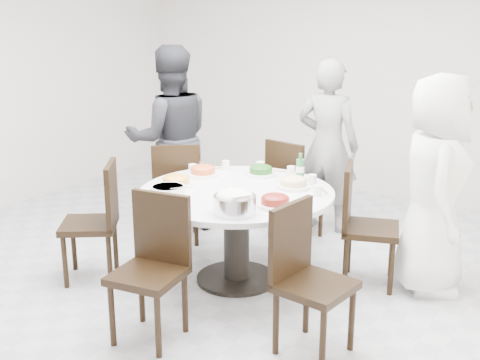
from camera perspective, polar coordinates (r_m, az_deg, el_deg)
The scene contains 22 objects.
floor at distance 4.87m, azimuth -2.73°, elevation -9.53°, with size 6.00×6.00×0.01m, color #BABABF.
wall_back at distance 7.08m, azimuth 11.62°, elevation 9.98°, with size 6.00×0.01×2.80m, color silver.
dining_table at distance 4.73m, azimuth -0.33°, elevation -5.33°, with size 1.50×1.50×0.75m, color white.
chair_ne at distance 4.76m, azimuth 12.32°, elevation -4.32°, with size 0.42×0.42×0.95m, color black.
chair_n at distance 5.63m, azimuth 5.36°, elevation -0.85°, with size 0.42×0.42×0.95m, color black.
chair_nw at distance 5.56m, azimuth -6.05°, elevation -1.07°, with size 0.42×0.42×0.95m, color black.
chair_sw at distance 4.89m, azimuth -14.15°, elevation -3.88°, with size 0.42×0.42×0.95m, color black.
chair_s at distance 3.92m, azimuth -8.76°, elevation -8.59°, with size 0.42×0.42×0.95m, color black.
chair_se at distance 3.76m, azimuth 7.16°, elevation -9.63°, with size 0.42×0.42×0.95m, color black.
diner_right at distance 4.69m, azimuth 18.00°, elevation -0.47°, with size 0.81×0.53×1.66m, color white.
diner_middle at distance 5.81m, azimuth 8.31°, elevation 3.21°, with size 0.61×0.40×1.66m, color black.
diner_left at distance 5.82m, azimuth -6.63°, elevation 3.87°, with size 0.86×0.67×1.78m, color black.
dish_greens at distance 5.02m, azimuth 1.99°, elevation 0.78°, with size 0.25×0.25×0.06m, color white.
dish_pale at distance 4.68m, azimuth 5.10°, elevation -0.34°, with size 0.26×0.26×0.07m, color white.
dish_orange at distance 5.01m, azimuth -3.54°, elevation 0.79°, with size 0.26×0.26×0.07m, color white.
dish_redbrown at distance 4.22m, azimuth 3.34°, elevation -2.14°, with size 0.26×0.26×0.06m, color white.
dish_tofu at distance 4.73m, azimuth -6.10°, elevation -0.19°, with size 0.27×0.27×0.07m, color white.
rice_bowl at distance 4.08m, azimuth -0.51°, elevation -2.33°, with size 0.29×0.29×0.13m, color silver.
soup_bowl at distance 4.47m, azimuth -6.84°, elevation -1.09°, with size 0.26×0.26×0.08m, color white.
beverage_bottle at distance 4.86m, azimuth 5.73°, elevation 1.22°, with size 0.07×0.07×0.23m, color #2A6938.
tea_cups at distance 5.08m, azimuth 3.25°, elevation 1.07°, with size 0.07×0.07×0.08m, color white.
chopsticks at distance 5.18m, azimuth 4.04°, elevation 0.93°, with size 0.24×0.04×0.01m, color tan, non-canonical shape.
Camera 1 is at (2.58, -3.56, 2.08)m, focal length 45.00 mm.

